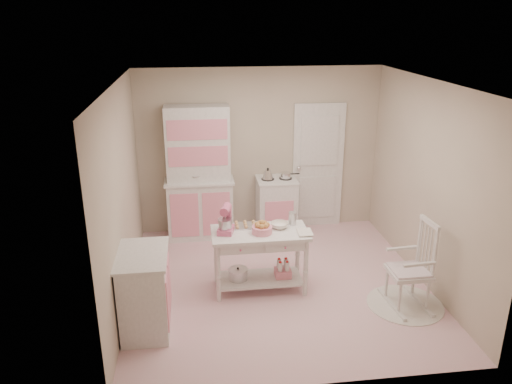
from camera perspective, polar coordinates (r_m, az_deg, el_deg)
room_shell at (r=6.00m, az=2.84°, el=3.27°), size 3.84×3.84×2.62m
door at (r=8.13m, az=7.08°, el=2.95°), size 0.82×0.05×2.04m
hutch at (r=7.68m, az=-6.55°, el=2.12°), size 1.06×0.50×2.08m
stove at (r=7.92m, az=2.33°, el=-1.64°), size 0.62×0.57×0.92m
base_cabinet at (r=5.73m, az=-12.57°, el=-11.02°), size 0.54×0.84×0.92m
lace_rug at (r=6.49m, az=16.65°, el=-12.18°), size 0.92×0.92×0.01m
rocking_chair at (r=6.22m, az=17.14°, el=-7.91°), size 0.53×0.76×1.10m
work_table at (r=6.37m, az=0.44°, el=-7.82°), size 1.20×0.60×0.80m
stand_mixer at (r=6.10m, az=-3.49°, el=-3.20°), size 0.27×0.32×0.34m
cookie_tray at (r=6.34m, az=-1.12°, el=-3.88°), size 0.34×0.24×0.02m
bread_basket at (r=6.13m, az=0.70°, el=-4.33°), size 0.25×0.25×0.09m
mixing_bowl at (r=6.29m, az=2.70°, el=-3.82°), size 0.22×0.22×0.07m
metal_pitcher at (r=6.37m, az=4.18°, el=-3.03°), size 0.10×0.10×0.17m
recipe_book at (r=6.15m, az=4.77°, el=-4.66°), size 0.19×0.25×0.02m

